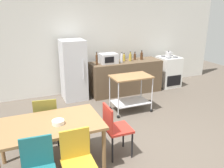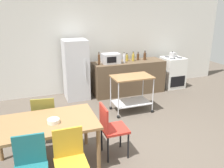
% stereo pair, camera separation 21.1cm
% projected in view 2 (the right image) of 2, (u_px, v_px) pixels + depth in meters
% --- Properties ---
extents(ground_plane, '(12.00, 12.00, 0.00)m').
position_uv_depth(ground_plane, '(141.00, 147.00, 4.12)').
color(ground_plane, brown).
extents(back_wall, '(8.40, 0.12, 2.90)m').
position_uv_depth(back_wall, '(91.00, 40.00, 6.52)').
color(back_wall, silver).
rests_on(back_wall, ground_plane).
extents(kitchen_counter, '(2.00, 0.64, 0.90)m').
position_uv_depth(kitchen_counter, '(128.00, 77.00, 6.59)').
color(kitchen_counter, brown).
rests_on(kitchen_counter, ground_plane).
extents(dining_table, '(1.50, 0.90, 0.75)m').
position_uv_depth(dining_table, '(45.00, 127.00, 3.44)').
color(dining_table, olive).
rests_on(dining_table, ground_plane).
extents(chair_olive, '(0.45, 0.45, 0.89)m').
position_uv_depth(chair_olive, '(44.00, 116.00, 4.10)').
color(chair_olive, olive).
rests_on(chair_olive, ground_plane).
extents(chair_red, '(0.40, 0.40, 0.89)m').
position_uv_depth(chair_red, '(111.00, 127.00, 3.74)').
color(chair_red, '#B72D23').
rests_on(chair_red, ground_plane).
extents(chair_mustard, '(0.40, 0.40, 0.89)m').
position_uv_depth(chair_mustard, '(70.00, 159.00, 2.96)').
color(chair_mustard, gold).
rests_on(chair_mustard, ground_plane).
extents(chair_teal, '(0.42, 0.42, 0.89)m').
position_uv_depth(chair_teal, '(31.00, 167.00, 2.81)').
color(chair_teal, '#1E666B').
rests_on(chair_teal, ground_plane).
extents(stove_oven, '(0.60, 0.61, 0.92)m').
position_uv_depth(stove_oven, '(172.00, 72.00, 7.08)').
color(stove_oven, white).
rests_on(stove_oven, ground_plane).
extents(refrigerator, '(0.60, 0.63, 1.55)m').
position_uv_depth(refrigerator, '(76.00, 70.00, 6.11)').
color(refrigerator, silver).
rests_on(refrigerator, ground_plane).
extents(kitchen_cart, '(0.91, 0.57, 0.85)m').
position_uv_depth(kitchen_cart, '(132.00, 88.00, 5.36)').
color(kitchen_cart, olive).
rests_on(kitchen_cart, ground_plane).
extents(bottle_sesame_oil, '(0.06, 0.06, 0.33)m').
position_uv_depth(bottle_sesame_oil, '(99.00, 59.00, 6.06)').
color(bottle_sesame_oil, '#4C2D19').
rests_on(bottle_sesame_oil, kitchen_counter).
extents(microwave, '(0.46, 0.35, 0.26)m').
position_uv_depth(microwave, '(111.00, 58.00, 6.21)').
color(microwave, silver).
rests_on(microwave, kitchen_counter).
extents(bottle_wine, '(0.07, 0.07, 0.28)m').
position_uv_depth(bottle_wine, '(124.00, 58.00, 6.28)').
color(bottle_wine, silver).
rests_on(bottle_wine, kitchen_counter).
extents(bottle_sparkling_water, '(0.07, 0.07, 0.22)m').
position_uv_depth(bottle_sparkling_water, '(127.00, 58.00, 6.48)').
color(bottle_sparkling_water, gold).
rests_on(bottle_sparkling_water, kitchen_counter).
extents(bottle_soda, '(0.08, 0.08, 0.26)m').
position_uv_depth(bottle_soda, '(133.00, 57.00, 6.47)').
color(bottle_soda, gold).
rests_on(bottle_soda, kitchen_counter).
extents(bottle_hot_sauce, '(0.07, 0.07, 0.23)m').
position_uv_depth(bottle_hot_sauce, '(138.00, 57.00, 6.59)').
color(bottle_hot_sauce, '#4C2D19').
rests_on(bottle_hot_sauce, kitchen_counter).
extents(bottle_olive_oil, '(0.08, 0.08, 0.26)m').
position_uv_depth(bottle_olive_oil, '(145.00, 56.00, 6.61)').
color(bottle_olive_oil, '#4C2D19').
rests_on(bottle_olive_oil, kitchen_counter).
extents(fruit_bowl, '(0.17, 0.17, 0.06)m').
position_uv_depth(fruit_bowl, '(53.00, 121.00, 3.37)').
color(fruit_bowl, white).
rests_on(fruit_bowl, dining_table).
extents(kettle, '(0.24, 0.17, 0.19)m').
position_uv_depth(kettle, '(172.00, 55.00, 6.78)').
color(kettle, silver).
rests_on(kettle, stove_oven).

